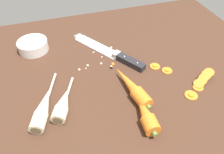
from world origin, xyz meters
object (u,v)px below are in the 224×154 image
object	(u,v)px
parsnip_front	(63,104)
carrot_slice_stray_near	(167,70)
whole_carrot_second	(145,114)
whole_carrot	(132,87)
carrot_slice_stack	(203,80)
carrot_slice_stray_far	(191,95)
chefs_knife	(104,50)
carrot_slice_stray_mid	(155,67)
parsnip_mid_left	(43,108)
prep_bowl	(33,45)

from	to	relation	value
parsnip_front	carrot_slice_stray_near	xyz separation A→B (cm)	(36.13, 5.79, -1.62)
whole_carrot_second	parsnip_front	xyz separation A→B (cm)	(-20.98, 10.05, -0.12)
whole_carrot	carrot_slice_stack	bearing A→B (deg)	-6.75
whole_carrot	carrot_slice_stray_far	bearing A→B (deg)	-22.35
parsnip_front	carrot_slice_stray_far	world-z (taller)	parsnip_front
parsnip_front	whole_carrot_second	bearing A→B (deg)	-25.59
chefs_knife	carrot_slice_stray_mid	distance (cm)	20.39
parsnip_front	carrot_slice_stray_far	distance (cm)	38.46
chefs_knife	carrot_slice_stray_mid	world-z (taller)	chefs_knife
parsnip_front	carrot_slice_stray_far	bearing A→B (deg)	-9.81
carrot_slice_stray_far	carrot_slice_stray_near	bearing A→B (deg)	97.98
parsnip_mid_left	whole_carrot_second	bearing A→B (deg)	-21.13
parsnip_front	carrot_slice_stray_near	bearing A→B (deg)	9.10
whole_carrot_second	carrot_slice_stray_near	world-z (taller)	whole_carrot_second
whole_carrot	carrot_slice_stray_mid	world-z (taller)	whole_carrot
carrot_slice_stray_mid	whole_carrot	bearing A→B (deg)	-145.06
chefs_knife	whole_carrot	bearing A→B (deg)	-83.75
parsnip_front	parsnip_mid_left	bearing A→B (deg)	178.18
whole_carrot	carrot_slice_stray_mid	distance (cm)	14.69
parsnip_mid_left	carrot_slice_stray_far	size ratio (longest dim) A/B	5.51
chefs_knife	whole_carrot	world-z (taller)	whole_carrot
carrot_slice_stack	whole_carrot	bearing A→B (deg)	173.25
parsnip_front	carrot_slice_stray_mid	world-z (taller)	parsnip_front
whole_carrot	whole_carrot_second	bearing A→B (deg)	-90.93
whole_carrot_second	parsnip_mid_left	distance (cm)	28.36
carrot_slice_stack	chefs_knife	bearing A→B (deg)	135.35
carrot_slice_stray_far	carrot_slice_stack	bearing A→B (deg)	31.86
carrot_slice_stack	carrot_slice_stray_near	xyz separation A→B (cm)	(-8.34, 8.22, -0.84)
carrot_slice_stray_near	parsnip_mid_left	bearing A→B (deg)	-172.32
carrot_slice_stray_far	prep_bowl	distance (cm)	58.77
whole_carrot	carrot_slice_stray_near	distance (cm)	16.04
whole_carrot_second	carrot_slice_stray_far	world-z (taller)	whole_carrot_second
chefs_knife	carrot_slice_stray_far	world-z (taller)	chefs_knife
carrot_slice_stray_mid	carrot_slice_stack	bearing A→B (deg)	-44.36
carrot_slice_stray_mid	carrot_slice_stray_far	xyz separation A→B (cm)	(4.75, -15.23, 0.00)
carrot_slice_stack	parsnip_mid_left	bearing A→B (deg)	177.01
parsnip_mid_left	whole_carrot	bearing A→B (deg)	0.33
parsnip_front	carrot_slice_stack	size ratio (longest dim) A/B	1.85
chefs_knife	parsnip_mid_left	bearing A→B (deg)	-136.50
whole_carrot	carrot_slice_stack	size ratio (longest dim) A/B	2.39
parsnip_front	parsnip_mid_left	world-z (taller)	same
chefs_knife	carrot_slice_stray_near	size ratio (longest dim) A/B	8.84
parsnip_mid_left	prep_bowl	bearing A→B (deg)	92.35
carrot_slice_stray_mid	carrot_slice_stray_far	distance (cm)	15.95
whole_carrot_second	parsnip_mid_left	world-z (taller)	whole_carrot_second
whole_carrot	carrot_slice_stray_far	distance (cm)	18.16
carrot_slice_stack	parsnip_front	bearing A→B (deg)	176.86
carrot_slice_stray_far	parsnip_mid_left	bearing A→B (deg)	171.18
carrot_slice_stack	prep_bowl	bearing A→B (deg)	146.37
whole_carrot	whole_carrot_second	distance (cm)	10.37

